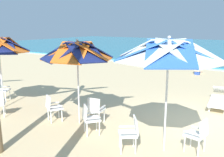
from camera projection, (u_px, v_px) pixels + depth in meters
ground_plane at (200, 123)px, 7.74m from camera, size 80.00×80.00×0.00m
beach_umbrella_0 at (169, 51)px, 5.52m from camera, size 2.57×2.57×2.81m
plastic_chair_0 at (198, 134)px, 5.85m from camera, size 0.54×0.51×0.87m
plastic_chair_1 at (130, 132)px, 5.96m from camera, size 0.63×0.62×0.87m
beach_umbrella_1 at (77, 52)px, 7.26m from camera, size 2.20×2.20×2.65m
plastic_chair_2 at (96, 109)px, 7.60m from camera, size 0.50×0.53×0.87m
plastic_chair_3 at (52, 107)px, 7.79m from camera, size 0.60×0.62×0.87m
plastic_chair_4 at (89, 117)px, 6.87m from camera, size 0.63×0.63×0.87m
plastic_chair_5 at (1, 89)px, 9.96m from camera, size 0.62×0.60×0.87m
sun_lounger_1 at (219, 99)px, 9.33m from camera, size 0.83×2.20×0.62m
beachgoer_seated at (198, 70)px, 15.40m from camera, size 0.30×0.93×0.92m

